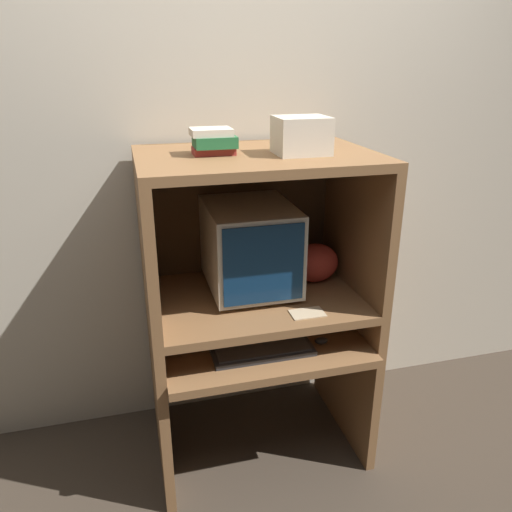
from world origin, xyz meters
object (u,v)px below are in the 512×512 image
(crt_monitor, at_px, (250,246))
(snack_bag, at_px, (315,263))
(mouse, at_px, (321,341))
(book_stack, at_px, (213,141))
(keyboard, at_px, (263,351))
(storage_box, at_px, (301,135))

(crt_monitor, relative_size, snack_bag, 2.13)
(crt_monitor, height_order, mouse, crt_monitor)
(snack_bag, bearing_deg, book_stack, -172.07)
(crt_monitor, relative_size, keyboard, 1.10)
(snack_bag, xyz_separation_m, book_stack, (-0.46, -0.06, 0.57))
(crt_monitor, distance_m, keyboard, 0.45)
(book_stack, bearing_deg, snack_bag, 7.93)
(crt_monitor, xyz_separation_m, keyboard, (-0.02, -0.27, -0.35))
(keyboard, relative_size, book_stack, 2.47)
(keyboard, relative_size, mouse, 7.31)
(keyboard, bearing_deg, snack_bag, 40.77)
(book_stack, height_order, storage_box, storage_box)
(crt_monitor, xyz_separation_m, snack_bag, (0.30, 0.00, -0.11))
(book_stack, relative_size, storage_box, 0.84)
(snack_bag, bearing_deg, keyboard, -139.23)
(keyboard, distance_m, snack_bag, 0.49)
(crt_monitor, distance_m, book_stack, 0.49)
(mouse, xyz_separation_m, storage_box, (-0.07, 0.12, 0.83))
(mouse, bearing_deg, crt_monitor, 133.06)
(keyboard, bearing_deg, mouse, 3.18)
(crt_monitor, bearing_deg, mouse, -46.94)
(storage_box, bearing_deg, mouse, -59.42)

